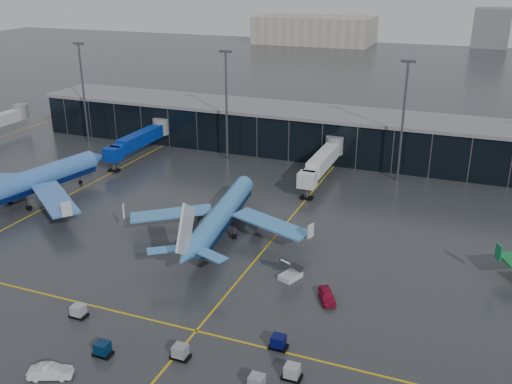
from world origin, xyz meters
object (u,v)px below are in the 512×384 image
at_px(airliner_klm_near, 222,201).
at_px(service_van_white, 50,372).
at_px(service_van_red, 327,296).
at_px(mobile_airstair, 290,274).
at_px(airliner_arkefly, 24,170).
at_px(baggage_carts, 195,359).

distance_m(airliner_klm_near, service_van_white, 41.48).
xyz_separation_m(service_van_red, service_van_white, (-24.30, -26.58, 0.00)).
distance_m(mobile_airstair, service_van_white, 35.28).
bearing_deg(mobile_airstair, airliner_klm_near, 167.54).
xyz_separation_m(mobile_airstair, service_van_red, (6.50, -3.88, 0.02)).
xyz_separation_m(airliner_arkefly, service_van_red, (62.74, -12.63, -5.97)).
xyz_separation_m(airliner_arkefly, service_van_white, (38.44, -39.20, -5.96)).
height_order(baggage_carts, mobile_airstair, mobile_airstair).
bearing_deg(service_van_white, service_van_red, -66.49).
bearing_deg(airliner_klm_near, baggage_carts, -77.95).
bearing_deg(service_van_red, baggage_carts, -146.58).
relative_size(airliner_klm_near, mobile_airstair, 9.99).
distance_m(airliner_klm_near, service_van_red, 27.06).
distance_m(mobile_airstair, service_van_red, 7.57).
bearing_deg(mobile_airstair, airliner_arkefly, -167.20).
bearing_deg(airliner_klm_near, airliner_arkefly, 175.30).
xyz_separation_m(airliner_klm_near, mobile_airstair, (15.76, -10.67, -5.04)).
relative_size(service_van_red, service_van_white, 0.96).
distance_m(airliner_klm_near, mobile_airstair, 19.69).
distance_m(airliner_arkefly, baggage_carts, 61.21).
bearing_deg(service_van_white, airliner_klm_near, -26.89).
distance_m(airliner_klm_near, baggage_carts, 35.64).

